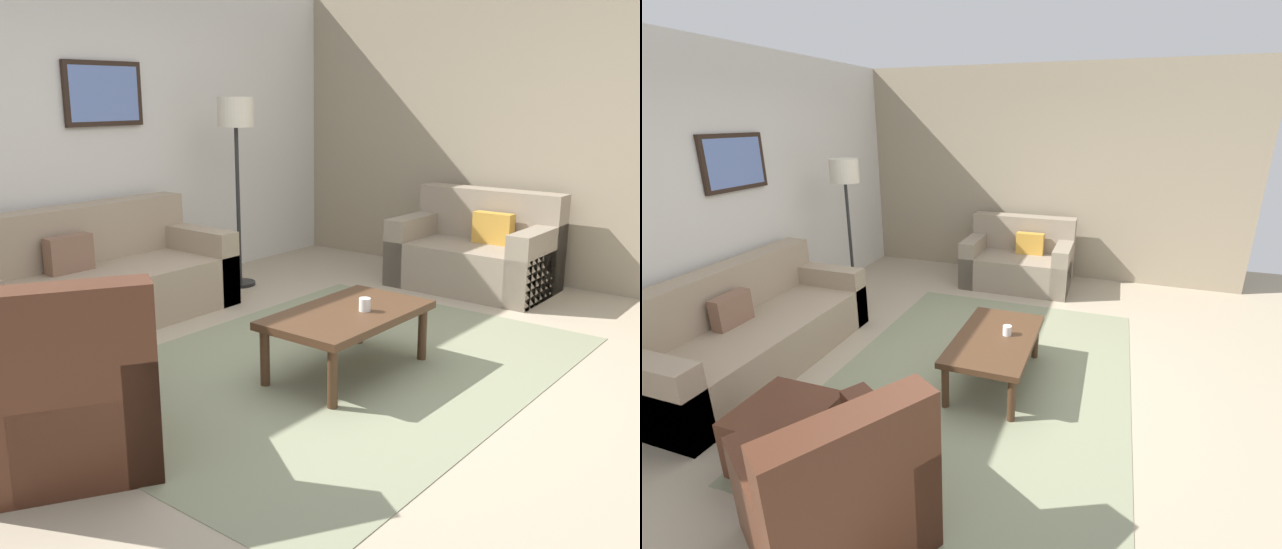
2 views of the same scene
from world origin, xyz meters
The scene contains 12 objects.
ground_plane centered at (0.00, 0.00, 0.00)m, with size 8.00×8.00×0.00m, color tan.
rear_partition centered at (0.00, 2.60, 1.40)m, with size 6.00×0.12×2.80m, color silver.
stone_feature_panel centered at (3.00, 0.00, 1.40)m, with size 0.12×5.20×2.80m, color gray.
area_rug centered at (0.00, 0.00, 0.00)m, with size 3.40×2.46×0.01m, color gray.
couch_main centered at (-0.44, 2.08, 0.29)m, with size 2.23×0.94×0.88m.
couch_loveseat centered at (2.45, 0.20, 0.30)m, with size 0.87×1.39×0.88m.
armchair_leather centered at (-1.77, 0.21, 0.31)m, with size 1.10×1.10×0.95m.
ottoman centered at (-1.34, 0.91, 0.20)m, with size 0.56×0.56×0.40m, color #4C2819.
coffee_table centered at (0.01, -0.12, 0.36)m, with size 1.10×0.64×0.41m.
cup centered at (0.08, -0.20, 0.45)m, with size 0.07×0.07×0.08m, color white.
lamp_standing centered at (1.11, 1.94, 1.41)m, with size 0.32×0.32×1.71m.
framed_artwork centered at (0.16, 2.51, 1.74)m, with size 0.73×0.04×0.52m.
Camera 2 is at (-3.19, -0.93, 2.12)m, focal length 24.83 mm.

